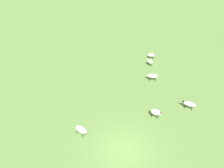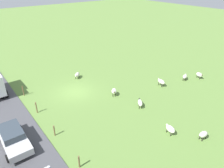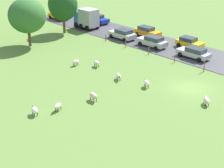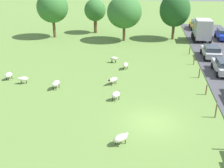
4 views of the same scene
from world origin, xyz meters
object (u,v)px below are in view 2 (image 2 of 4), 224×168
(sheep_4, at_px, (77,75))
(sheep_7, at_px, (140,103))
(sheep_1, at_px, (203,134))
(sheep_3, at_px, (199,75))
(car_2, at_px, (13,137))
(sheep_5, at_px, (161,82))
(sheep_2, at_px, (185,77))
(sheep_6, at_px, (114,91))
(sheep_0, at_px, (170,129))

(sheep_4, xyz_separation_m, sheep_7, (-1.86, 10.30, 0.02))
(sheep_4, bearing_deg, sheep_1, 98.64)
(sheep_3, relative_size, sheep_7, 0.91)
(sheep_3, bearing_deg, car_2, -4.97)
(sheep_5, relative_size, sheep_7, 1.06)
(sheep_2, relative_size, sheep_4, 0.91)
(sheep_6, bearing_deg, sheep_3, 164.02)
(sheep_0, distance_m, sheep_2, 11.65)
(sheep_1, xyz_separation_m, sheep_5, (-4.74, -8.74, 0.05))
(sheep_2, xyz_separation_m, sheep_6, (9.99, -2.58, 0.05))
(sheep_2, bearing_deg, car_2, -3.15)
(sheep_0, height_order, sheep_5, sheep_5)
(sheep_0, distance_m, car_2, 13.33)
(sheep_5, distance_m, car_2, 17.78)
(sheep_3, distance_m, car_2, 23.65)
(sheep_3, height_order, car_2, car_2)
(sheep_3, xyz_separation_m, car_2, (23.56, -2.05, 0.30))
(sheep_3, distance_m, sheep_6, 12.50)
(sheep_0, xyz_separation_m, sheep_3, (-12.17, -4.86, 0.03))
(sheep_4, bearing_deg, sheep_7, 100.22)
(sheep_0, xyz_separation_m, sheep_1, (-1.64, 2.17, 0.01))
(sheep_2, relative_size, sheep_6, 1.01)
(sheep_2, bearing_deg, sheep_7, 6.17)
(sheep_2, relative_size, sheep_7, 0.90)
(sheep_2, relative_size, sheep_5, 0.84)
(sheep_2, bearing_deg, sheep_4, -39.91)
(sheep_3, height_order, sheep_5, sheep_5)
(sheep_1, height_order, sheep_2, sheep_1)
(sheep_3, height_order, sheep_6, sheep_6)
(sheep_1, bearing_deg, sheep_6, -81.90)
(sheep_6, xyz_separation_m, sheep_7, (-0.74, 3.58, -0.05))
(sheep_7, xyz_separation_m, car_2, (12.28, -2.19, 0.33))
(sheep_3, height_order, sheep_4, sheep_3)
(sheep_4, distance_m, car_2, 13.21)
(sheep_1, bearing_deg, sheep_5, -118.47)
(sheep_1, relative_size, sheep_3, 0.94)
(sheep_7, bearing_deg, sheep_4, -79.78)
(sheep_1, distance_m, sheep_6, 10.58)
(car_2, bearing_deg, sheep_2, 176.85)
(sheep_1, relative_size, sheep_2, 0.95)
(sheep_7, bearing_deg, sheep_5, -161.49)
(sheep_0, bearing_deg, sheep_4, -86.31)
(sheep_6, height_order, car_2, car_2)
(sheep_5, xyz_separation_m, sheep_7, (5.50, 1.84, -0.06))
(sheep_0, relative_size, sheep_6, 1.07)
(sheep_0, distance_m, sheep_1, 2.72)
(sheep_0, xyz_separation_m, sheep_2, (-10.15, -5.73, 0.01))
(sheep_1, relative_size, sheep_6, 0.96)
(sheep_1, bearing_deg, car_2, -34.87)
(sheep_3, xyz_separation_m, sheep_4, (13.14, -10.16, -0.05))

